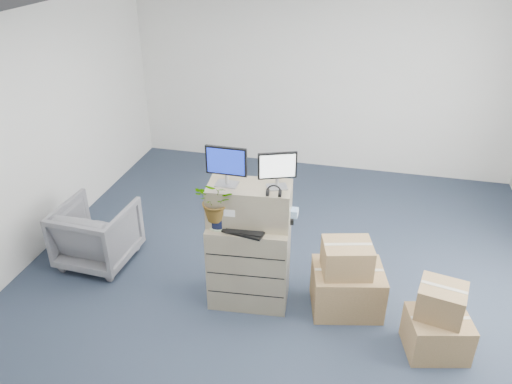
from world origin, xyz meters
TOP-DOWN VIEW (x-y plane):
  - ground at (0.00, 0.00)m, footprint 7.00×7.00m
  - wall_back at (0.00, 3.51)m, footprint 6.00×0.02m
  - filing_cabinet_lower at (-0.29, -0.03)m, footprint 0.86×0.57m
  - filing_cabinet_upper at (-0.29, 0.02)m, footprint 0.85×0.48m
  - monitor_left at (-0.51, -0.02)m, footprint 0.40×0.16m
  - monitor_right at (-0.02, 0.04)m, footprint 0.36×0.20m
  - headphones at (-0.02, -0.11)m, footprint 0.14×0.03m
  - keyboard at (-0.30, -0.19)m, footprint 0.43×0.23m
  - mouse at (0.09, -0.10)m, footprint 0.08×0.05m
  - water_bottle at (-0.25, 0.06)m, footprint 0.07×0.07m
  - phone_dock at (-0.33, 0.01)m, footprint 0.05×0.05m
  - external_drive at (0.04, 0.09)m, footprint 0.22×0.18m
  - tissue_box at (0.07, 0.13)m, footprint 0.21×0.11m
  - potted_plant at (-0.57, -0.15)m, footprint 0.47×0.51m
  - office_chair at (-2.20, 0.23)m, footprint 0.84×0.79m
  - cardboard_boxes at (1.05, -0.08)m, footprint 1.60×1.03m

SIDE VIEW (x-z plane):
  - ground at x=0.00m, z-range 0.00..0.00m
  - cardboard_boxes at x=1.05m, z-range -0.08..0.75m
  - office_chair at x=-2.20m, z-range 0.00..0.83m
  - filing_cabinet_lower at x=-0.29m, z-range 0.00..0.95m
  - keyboard at x=-0.30m, z-range 0.95..0.97m
  - mouse at x=0.09m, z-range 0.95..0.98m
  - external_drive at x=0.04m, z-range 0.95..1.01m
  - phone_dock at x=-0.33m, z-range 0.93..1.05m
  - tissue_box at x=0.07m, z-range 1.01..1.09m
  - water_bottle at x=-0.25m, z-range 0.95..1.18m
  - filing_cabinet_upper at x=-0.29m, z-range 0.95..1.36m
  - potted_plant at x=-0.57m, z-range 0.98..1.41m
  - wall_back at x=0.00m, z-range 0.00..2.80m
  - headphones at x=-0.02m, z-range 1.33..1.47m
  - monitor_right at x=-0.02m, z-range 1.38..1.75m
  - monitor_left at x=-0.51m, z-range 1.39..1.79m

